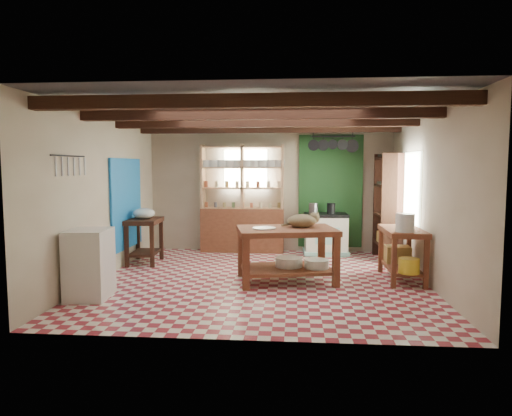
# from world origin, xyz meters

# --- Properties ---
(floor) EXTENTS (5.00, 5.00, 0.02)m
(floor) POSITION_xyz_m (0.00, 0.00, -0.01)
(floor) COLOR maroon
(floor) RESTS_ON ground
(ceiling) EXTENTS (5.00, 5.00, 0.02)m
(ceiling) POSITION_xyz_m (0.00, 0.00, 2.60)
(ceiling) COLOR #48484D
(ceiling) RESTS_ON wall_back
(wall_back) EXTENTS (5.00, 0.04, 2.60)m
(wall_back) POSITION_xyz_m (0.00, 2.50, 1.30)
(wall_back) COLOR #C0B29A
(wall_back) RESTS_ON floor
(wall_front) EXTENTS (5.00, 0.04, 2.60)m
(wall_front) POSITION_xyz_m (0.00, -2.50, 1.30)
(wall_front) COLOR #C0B29A
(wall_front) RESTS_ON floor
(wall_left) EXTENTS (0.04, 5.00, 2.60)m
(wall_left) POSITION_xyz_m (-2.50, 0.00, 1.30)
(wall_left) COLOR #C0B29A
(wall_left) RESTS_ON floor
(wall_right) EXTENTS (0.04, 5.00, 2.60)m
(wall_right) POSITION_xyz_m (2.50, 0.00, 1.30)
(wall_right) COLOR #C0B29A
(wall_right) RESTS_ON floor
(ceiling_beams) EXTENTS (5.00, 3.80, 0.15)m
(ceiling_beams) POSITION_xyz_m (0.00, 0.00, 2.48)
(ceiling_beams) COLOR #381D13
(ceiling_beams) RESTS_ON ceiling
(blue_wall_patch) EXTENTS (0.04, 1.40, 1.60)m
(blue_wall_patch) POSITION_xyz_m (-2.47, 0.90, 1.10)
(blue_wall_patch) COLOR blue
(blue_wall_patch) RESTS_ON wall_left
(green_wall_patch) EXTENTS (1.30, 0.04, 2.30)m
(green_wall_patch) POSITION_xyz_m (1.25, 2.47, 1.25)
(green_wall_patch) COLOR #1E4C20
(green_wall_patch) RESTS_ON wall_back
(window_back) EXTENTS (0.90, 0.02, 0.80)m
(window_back) POSITION_xyz_m (-0.50, 2.48, 1.70)
(window_back) COLOR silver
(window_back) RESTS_ON wall_back
(window_right) EXTENTS (0.02, 1.30, 1.20)m
(window_right) POSITION_xyz_m (2.48, 1.00, 1.40)
(window_right) COLOR silver
(window_right) RESTS_ON wall_right
(utensil_rail) EXTENTS (0.06, 0.90, 0.28)m
(utensil_rail) POSITION_xyz_m (-2.44, -1.20, 1.78)
(utensil_rail) COLOR black
(utensil_rail) RESTS_ON wall_left
(pot_rack) EXTENTS (0.86, 0.12, 0.36)m
(pot_rack) POSITION_xyz_m (1.25, 2.05, 2.18)
(pot_rack) COLOR black
(pot_rack) RESTS_ON ceiling
(shelving_unit) EXTENTS (1.70, 0.34, 2.20)m
(shelving_unit) POSITION_xyz_m (-0.55, 2.31, 1.10)
(shelving_unit) COLOR tan
(shelving_unit) RESTS_ON floor
(tall_rack) EXTENTS (0.40, 0.86, 2.00)m
(tall_rack) POSITION_xyz_m (2.28, 1.80, 1.00)
(tall_rack) COLOR #381D13
(tall_rack) RESTS_ON floor
(work_table) EXTENTS (1.62, 1.24, 0.83)m
(work_table) POSITION_xyz_m (0.40, -0.08, 0.41)
(work_table) COLOR brown
(work_table) RESTS_ON floor
(stove) EXTENTS (0.87, 0.61, 0.82)m
(stove) POSITION_xyz_m (1.14, 2.15, 0.41)
(stove) COLOR white
(stove) RESTS_ON floor
(prep_table) EXTENTS (0.60, 0.84, 0.82)m
(prep_table) POSITION_xyz_m (-2.20, 1.04, 0.41)
(prep_table) COLOR #381D13
(prep_table) RESTS_ON floor
(white_cabinet) EXTENTS (0.56, 0.65, 0.93)m
(white_cabinet) POSITION_xyz_m (-2.22, -1.17, 0.46)
(white_cabinet) COLOR silver
(white_cabinet) RESTS_ON floor
(right_counter) EXTENTS (0.56, 1.13, 0.81)m
(right_counter) POSITION_xyz_m (2.18, 0.16, 0.40)
(right_counter) COLOR brown
(right_counter) RESTS_ON floor
(cat) EXTENTS (0.54, 0.48, 0.20)m
(cat) POSITION_xyz_m (0.63, 0.02, 0.93)
(cat) COLOR #8F7A53
(cat) RESTS_ON work_table
(steel_tray) EXTENTS (0.41, 0.41, 0.02)m
(steel_tray) POSITION_xyz_m (0.06, -0.20, 0.84)
(steel_tray) COLOR #95949B
(steel_tray) RESTS_ON work_table
(basin_large) EXTENTS (0.49, 0.49, 0.15)m
(basin_large) POSITION_xyz_m (0.43, -0.02, 0.29)
(basin_large) COLOR silver
(basin_large) RESTS_ON work_table
(basin_small) EXTENTS (0.44, 0.44, 0.13)m
(basin_small) POSITION_xyz_m (0.86, -0.09, 0.28)
(basin_small) COLOR silver
(basin_small) RESTS_ON work_table
(kettle_left) EXTENTS (0.19, 0.19, 0.21)m
(kettle_left) POSITION_xyz_m (0.90, 2.14, 0.93)
(kettle_left) COLOR #95949B
(kettle_left) RESTS_ON stove
(kettle_right) EXTENTS (0.17, 0.17, 0.21)m
(kettle_right) POSITION_xyz_m (1.24, 2.15, 0.93)
(kettle_right) COLOR black
(kettle_right) RESTS_ON stove
(enamel_bowl) EXTENTS (0.41, 0.41, 0.20)m
(enamel_bowl) POSITION_xyz_m (-2.20, 1.04, 0.91)
(enamel_bowl) COLOR silver
(enamel_bowl) RESTS_ON prep_table
(white_bucket) EXTENTS (0.27, 0.27, 0.27)m
(white_bucket) POSITION_xyz_m (2.13, -0.19, 0.94)
(white_bucket) COLOR silver
(white_bucket) RESTS_ON right_counter
(wicker_basket) EXTENTS (0.38, 0.30, 0.27)m
(wicker_basket) POSITION_xyz_m (2.18, 0.46, 0.35)
(wicker_basket) COLOR #A28341
(wicker_basket) RESTS_ON right_counter
(yellow_tub) EXTENTS (0.30, 0.30, 0.22)m
(yellow_tub) POSITION_xyz_m (2.18, -0.29, 0.32)
(yellow_tub) COLOR gold
(yellow_tub) RESTS_ON right_counter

